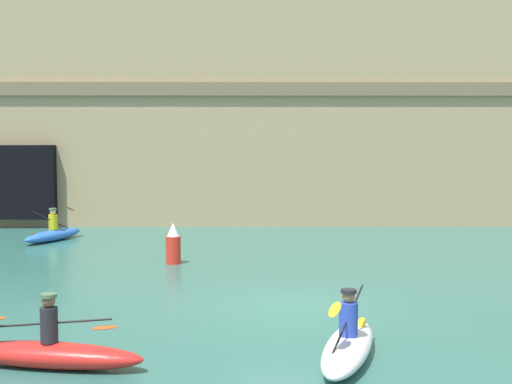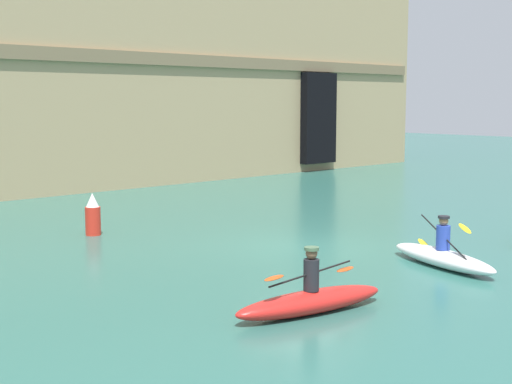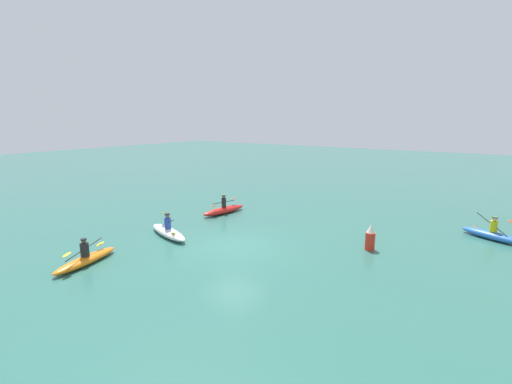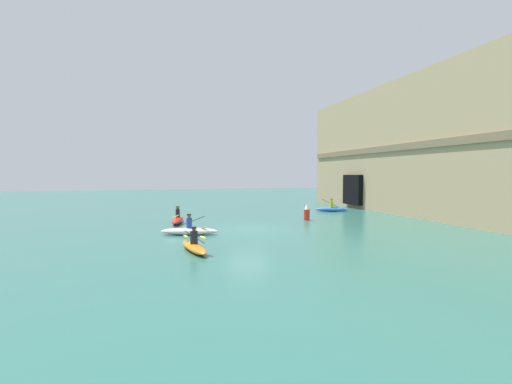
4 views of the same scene
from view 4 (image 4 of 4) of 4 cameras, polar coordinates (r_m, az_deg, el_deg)
ground_plane at (r=21.83m, az=-1.30°, el=-6.34°), size 120.00×120.00×0.00m
cliff_bluff at (r=28.76m, az=34.64°, el=6.97°), size 44.00×5.56×11.63m
kayak_red at (r=25.41m, az=-12.91°, el=-4.50°), size 3.34×1.24×1.25m
kayak_blue at (r=33.10m, az=12.46°, el=-2.75°), size 1.83×3.00×1.24m
kayak_orange at (r=16.16m, az=-10.29°, el=-8.86°), size 3.12×1.24×1.14m
kayak_white at (r=20.45m, az=-11.06°, el=-6.32°), size 1.66×3.44×1.22m
marker_buoy at (r=26.61m, az=8.46°, el=-3.42°), size 0.45×0.45×1.24m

